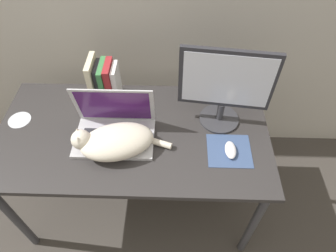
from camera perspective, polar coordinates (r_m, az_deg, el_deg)
ground_plane at (r=2.06m, az=-5.94°, el=-22.82°), size 12.00×12.00×0.00m
desk at (r=1.63m, az=-6.57°, el=-2.89°), size 1.42×0.73×0.75m
laptop at (r=1.53m, az=-10.15°, el=-0.42°), size 0.40×0.26×0.27m
cat at (r=1.46m, az=-10.20°, el=-2.88°), size 0.48×0.30×0.14m
external_monitor at (r=1.47m, az=10.86°, el=7.45°), size 0.45×0.21×0.45m
mousepad at (r=1.51m, az=11.57°, el=-4.62°), size 0.22×0.20×0.00m
computer_mouse at (r=1.50m, az=11.82°, el=-4.49°), size 0.06×0.11×0.03m
book_row at (r=1.69m, az=-12.06°, el=8.28°), size 0.15×0.17×0.26m
cd_disc at (r=1.80m, az=-26.43°, el=1.04°), size 0.12×0.12×0.00m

